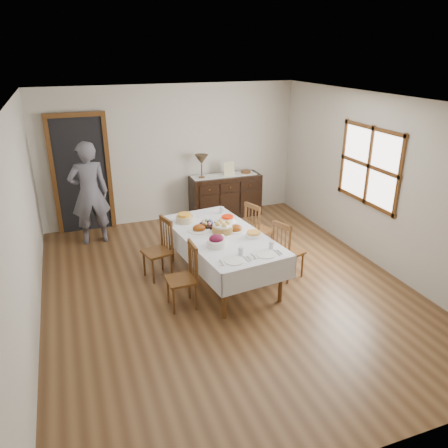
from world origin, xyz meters
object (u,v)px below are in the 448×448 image
object	(u,v)px
dining_table	(221,240)
chair_left_far	(160,248)
chair_left_near	(185,276)
chair_right_near	(286,249)
sideboard	(225,196)
person	(89,190)
table_lamp	(201,160)
chair_right_far	(257,228)

from	to	relation	value
dining_table	chair_left_far	world-z (taller)	chair_left_far
chair_left_near	chair_right_near	world-z (taller)	chair_right_near
sideboard	chair_left_far	bearing A→B (deg)	-131.38
person	table_lamp	size ratio (longest dim) A/B	4.18
sideboard	chair_right_near	bearing A→B (deg)	-91.28
chair_right_near	sideboard	size ratio (longest dim) A/B	0.64
chair_right_far	table_lamp	world-z (taller)	table_lamp
dining_table	chair_left_near	distance (m)	0.88
chair_left_far	chair_right_far	bearing A→B (deg)	82.16
table_lamp	chair_left_near	bearing A→B (deg)	-111.70
sideboard	person	size ratio (longest dim) A/B	0.73
table_lamp	dining_table	bearing A→B (deg)	-101.20
sideboard	chair_right_far	bearing A→B (deg)	-93.90
sideboard	table_lamp	bearing A→B (deg)	179.37
dining_table	person	distance (m)	2.65
chair_left_near	chair_left_far	xyz separation A→B (m)	(-0.12, 0.93, 0.01)
sideboard	table_lamp	xyz separation A→B (m)	(-0.49, 0.01, 0.78)
dining_table	chair_left_near	xyz separation A→B (m)	(-0.69, -0.50, -0.20)
dining_table	chair_right_near	bearing A→B (deg)	-23.43
chair_right_far	table_lamp	bearing A→B (deg)	-7.92
chair_left_near	sideboard	distance (m)	3.40
table_lamp	person	bearing A→B (deg)	-168.97
dining_table	sideboard	bearing A→B (deg)	61.20
person	table_lamp	distance (m)	2.19
chair_right_near	dining_table	bearing A→B (deg)	54.74
sideboard	person	distance (m)	2.71
chair_right_near	chair_right_far	world-z (taller)	chair_right_near
dining_table	table_lamp	distance (m)	2.58
chair_left_far	person	distance (m)	1.89
chair_right_near	person	size ratio (longest dim) A/B	0.47
chair_right_near	table_lamp	distance (m)	2.87
chair_left_near	table_lamp	xyz separation A→B (m)	(1.18, 2.97, 0.75)
chair_right_near	table_lamp	size ratio (longest dim) A/B	1.97
table_lamp	sideboard	bearing A→B (deg)	-0.63
chair_left_far	person	bearing A→B (deg)	-167.54
person	dining_table	bearing A→B (deg)	124.46
chair_left_near	chair_left_far	distance (m)	0.93
chair_right_far	table_lamp	size ratio (longest dim) A/B	1.96
chair_left_far	chair_right_near	size ratio (longest dim) A/B	1.00
chair_left_near	sideboard	bearing A→B (deg)	149.54
chair_right_near	person	xyz separation A→B (m)	(-2.57, 2.32, 0.50)
chair_left_far	chair_right_near	distance (m)	1.87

